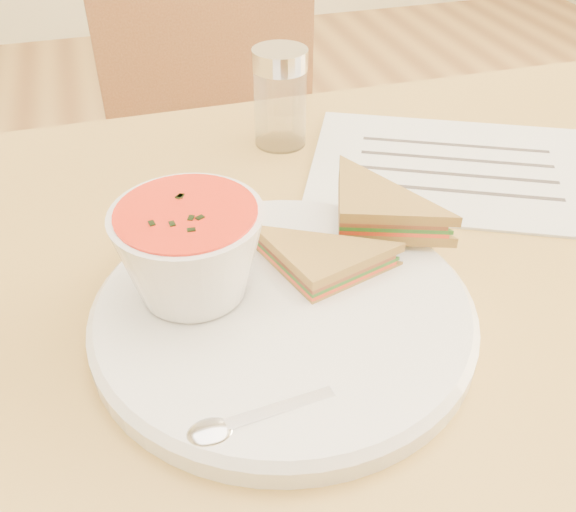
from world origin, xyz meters
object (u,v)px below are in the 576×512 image
object	(u,v)px
chair_far	(241,208)
soup_bowl	(191,256)
dining_table	(337,480)
condiment_shaker	(280,98)
plate	(283,313)

from	to	relation	value
chair_far	soup_bowl	size ratio (longest dim) A/B	7.77
dining_table	soup_bowl	xyz separation A→B (m)	(-0.16, -0.04, 0.43)
dining_table	chair_far	bearing A→B (deg)	89.66
chair_far	dining_table	bearing A→B (deg)	87.23
chair_far	condiment_shaker	size ratio (longest dim) A/B	8.05
chair_far	condiment_shaker	xyz separation A→B (m)	(-0.01, -0.31, 0.35)
dining_table	chair_far	xyz separation A→B (m)	(0.00, 0.54, 0.08)
chair_far	condiment_shaker	world-z (taller)	chair_far
chair_far	condiment_shaker	distance (m)	0.47
plate	soup_bowl	distance (m)	0.09
dining_table	soup_bowl	size ratio (longest dim) A/B	8.49
condiment_shaker	soup_bowl	bearing A→B (deg)	-119.45
soup_bowl	condiment_shaker	world-z (taller)	condiment_shaker
soup_bowl	plate	bearing A→B (deg)	-27.34
chair_far	soup_bowl	bearing A→B (deg)	71.95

